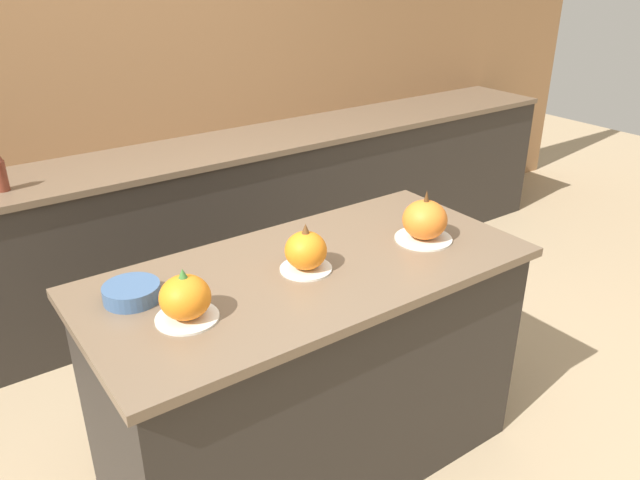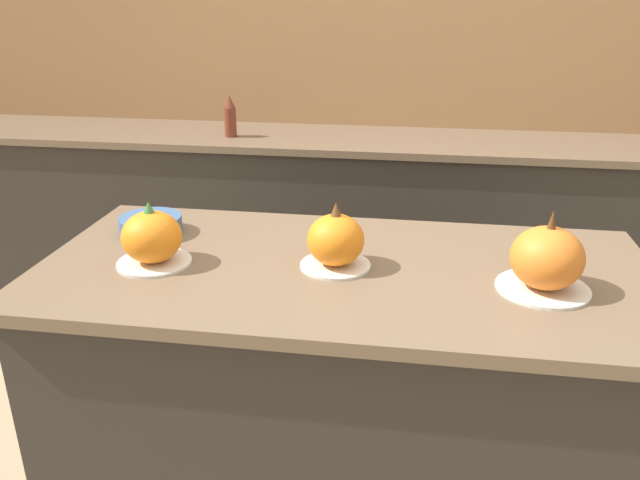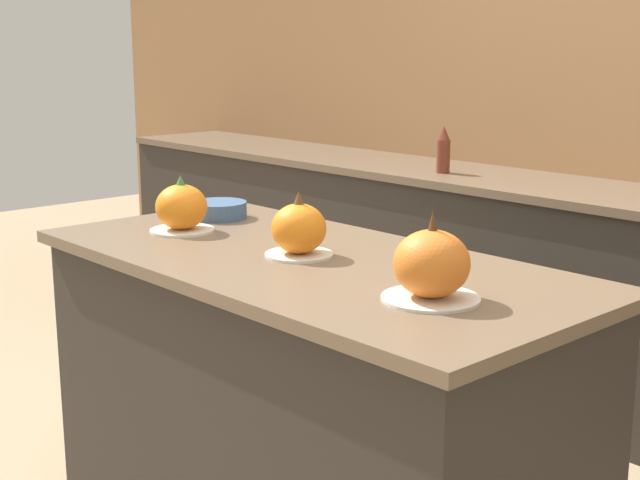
% 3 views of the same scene
% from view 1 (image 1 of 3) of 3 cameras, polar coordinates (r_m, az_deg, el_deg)
% --- Properties ---
extents(ground_plane, '(12.00, 12.00, 0.00)m').
position_cam_1_polar(ground_plane, '(2.84, -0.75, -19.37)').
color(ground_plane, tan).
extents(wall_back, '(8.00, 0.06, 2.50)m').
position_cam_1_polar(wall_back, '(3.81, -17.77, 12.86)').
color(wall_back, '#9E7047').
rests_on(wall_back, ground_plane).
extents(kitchen_island, '(1.66, 0.79, 0.93)m').
position_cam_1_polar(kitchen_island, '(2.53, -0.81, -11.82)').
color(kitchen_island, '#2D2823').
rests_on(kitchen_island, ground_plane).
extents(back_counter, '(6.00, 0.60, 0.94)m').
position_cam_1_polar(back_counter, '(3.75, -14.57, 0.43)').
color(back_counter, '#2D2823').
rests_on(back_counter, ground_plane).
extents(pumpkin_cake_left, '(0.20, 0.20, 0.18)m').
position_cam_1_polar(pumpkin_cake_left, '(1.99, -12.21, -5.27)').
color(pumpkin_cake_left, silver).
rests_on(pumpkin_cake_left, kitchen_island).
extents(pumpkin_cake_center, '(0.19, 0.19, 0.18)m').
position_cam_1_polar(pumpkin_cake_center, '(2.23, -1.31, -1.08)').
color(pumpkin_cake_center, silver).
rests_on(pumpkin_cake_center, kitchen_island).
extents(pumpkin_cake_right, '(0.23, 0.23, 0.21)m').
position_cam_1_polar(pumpkin_cake_right, '(2.50, 9.55, 1.72)').
color(pumpkin_cake_right, silver).
rests_on(pumpkin_cake_right, kitchen_island).
extents(mixing_bowl, '(0.19, 0.19, 0.06)m').
position_cam_1_polar(mixing_bowl, '(2.16, -16.83, -4.62)').
color(mixing_bowl, '#3D5B84').
rests_on(mixing_bowl, kitchen_island).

